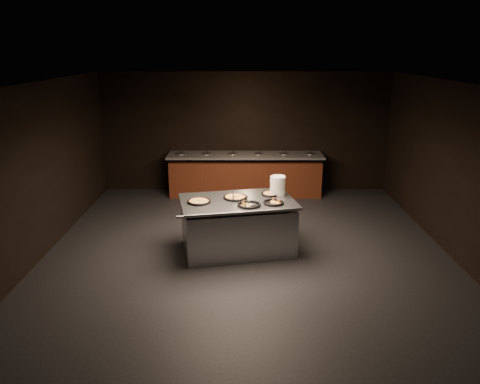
{
  "coord_description": "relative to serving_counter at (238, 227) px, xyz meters",
  "views": [
    {
      "loc": [
        -0.12,
        -7.36,
        3.43
      ],
      "look_at": [
        -0.12,
        0.3,
        1.06
      ],
      "focal_mm": 35.0,
      "sensor_mm": 36.0,
      "label": 1
    }
  ],
  "objects": [
    {
      "name": "server_left",
      "position": [
        -0.08,
        0.04,
        0.56
      ],
      "size": [
        0.1,
        0.33,
        0.16
      ],
      "rotation": [
        0.0,
        0.0,
        1.63
      ],
      "color": "#A6A8AD",
      "rests_on": "serving_counter"
    },
    {
      "name": "room",
      "position": [
        0.17,
        -0.26,
        1.01
      ],
      "size": [
        7.02,
        8.02,
        2.92
      ],
      "color": "black",
      "rests_on": "ground"
    },
    {
      "name": "salad_bar",
      "position": [
        0.17,
        3.3,
        -0.01
      ],
      "size": [
        3.7,
        0.83,
        1.18
      ],
      "color": "#562414",
      "rests_on": "ground"
    },
    {
      "name": "pan_cheese_slices_b",
      "position": [
        0.19,
        -0.29,
        0.5
      ],
      "size": [
        0.39,
        0.39,
        0.04
      ],
      "rotation": [
        0.0,
        0.0,
        2.41
      ],
      "color": "black",
      "rests_on": "serving_counter"
    },
    {
      "name": "serving_counter",
      "position": [
        0.0,
        0.0,
        0.0
      ],
      "size": [
        2.14,
        1.6,
        0.93
      ],
      "rotation": [
        0.0,
        0.0,
        0.2
      ],
      "color": "#A6A8AD",
      "rests_on": "ground"
    },
    {
      "name": "pan_cheese_whole",
      "position": [
        -0.04,
        0.11,
        0.5
      ],
      "size": [
        0.42,
        0.42,
        0.04
      ],
      "rotation": [
        0.0,
        0.0,
        0.34
      ],
      "color": "black",
      "rests_on": "serving_counter"
    },
    {
      "name": "plate_stack",
      "position": [
        0.71,
        0.31,
        0.65
      ],
      "size": [
        0.27,
        0.27,
        0.34
      ],
      "primitive_type": "cylinder",
      "color": "silver",
      "rests_on": "serving_counter"
    },
    {
      "name": "server_right",
      "position": [
        0.14,
        -0.22,
        0.56
      ],
      "size": [
        0.27,
        0.21,
        0.15
      ],
      "rotation": [
        0.0,
        0.0,
        -0.57
      ],
      "color": "#A6A8AD",
      "rests_on": "serving_counter"
    },
    {
      "name": "pan_veggie_slices",
      "position": [
        0.61,
        -0.18,
        0.5
      ],
      "size": [
        0.35,
        0.35,
        0.04
      ],
      "rotation": [
        0.0,
        0.0,
        -0.12
      ],
      "color": "black",
      "rests_on": "serving_counter"
    },
    {
      "name": "pan_veggie_whole",
      "position": [
        -0.65,
        -0.12,
        0.5
      ],
      "size": [
        0.4,
        0.4,
        0.04
      ],
      "rotation": [
        0.0,
        0.0,
        0.16
      ],
      "color": "black",
      "rests_on": "serving_counter"
    },
    {
      "name": "pan_cheese_slices_a",
      "position": [
        0.59,
        0.31,
        0.5
      ],
      "size": [
        0.33,
        0.33,
        0.04
      ],
      "rotation": [
        0.0,
        0.0,
        0.95
      ],
      "color": "black",
      "rests_on": "serving_counter"
    }
  ]
}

